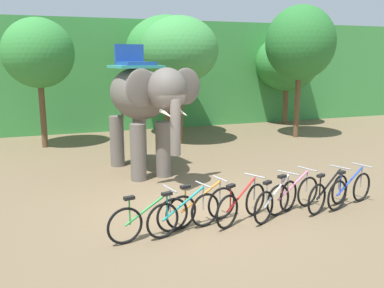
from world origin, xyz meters
The scene contains 16 objects.
ground_plane centered at (0.00, 0.00, 0.00)m, with size 80.00×80.00×0.00m, color brown.
foliage_hedge centered at (0.00, 13.80, 2.56)m, with size 36.00×6.00×5.11m, color #3D8E42.
tree_far_right centered at (-3.18, 8.19, 3.54)m, with size 2.60×2.60×4.83m.
tree_right centered at (1.93, 7.10, 3.66)m, with size 3.02×3.02×4.96m.
tree_far_left centered at (1.99, 8.96, 3.69)m, with size 3.50×3.50×5.15m.
tree_center_left centered at (7.09, 6.67, 3.98)m, with size 2.89×2.89×5.52m.
tree_center centered at (8.64, 10.00, 3.14)m, with size 3.20×3.20×4.58m.
elephant centered at (-0.46, 3.29, 2.20)m, with size 2.25×4.23×3.78m.
bike_green centered at (-1.40, -1.14, 0.39)m, with size 1.68×0.55×0.92m.
bike_teal centered at (-0.68, -1.12, 0.39)m, with size 1.67×0.60×0.92m.
bike_orange centered at (-0.21, -0.85, 0.39)m, with size 1.68×0.55×0.92m.
bike_red centered at (0.62, -1.01, 0.39)m, with size 1.54×0.86×0.92m.
bike_white centered at (1.43, -1.06, 0.39)m, with size 1.54×0.86×0.92m.
bike_pink centered at (1.98, -0.85, 0.39)m, with size 1.66×0.64×0.92m.
bike_black centered at (2.79, -1.04, 0.39)m, with size 1.60×0.77×0.92m.
bike_blue centered at (3.39, -1.03, 0.39)m, with size 1.65×0.67×0.92m.
Camera 1 is at (-3.14, -8.33, 3.39)m, focal length 38.50 mm.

